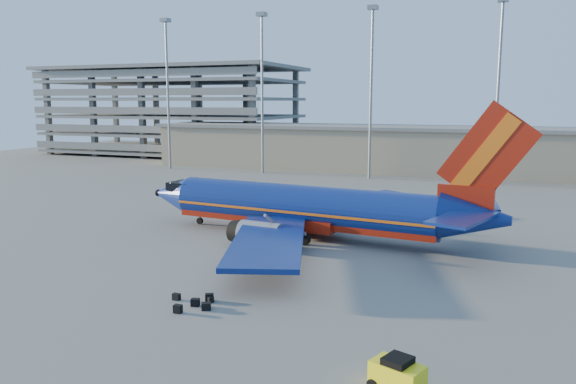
# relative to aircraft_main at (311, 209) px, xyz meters

# --- Properties ---
(ground) EXTENTS (220.00, 220.00, 0.00)m
(ground) POSITION_rel_aircraft_main_xyz_m (0.45, -2.27, -2.82)
(ground) COLOR slate
(ground) RESTS_ON ground
(terminal_building) EXTENTS (122.00, 16.00, 8.50)m
(terminal_building) POSITION_rel_aircraft_main_xyz_m (10.45, 55.73, 1.50)
(terminal_building) COLOR gray
(terminal_building) RESTS_ON ground
(parking_garage) EXTENTS (62.00, 32.00, 21.40)m
(parking_garage) POSITION_rel_aircraft_main_xyz_m (-61.55, 71.78, 8.91)
(parking_garage) COLOR slate
(parking_garage) RESTS_ON ground
(light_mast_row) EXTENTS (101.60, 1.60, 28.65)m
(light_mast_row) POSITION_rel_aircraft_main_xyz_m (5.45, 43.73, 14.73)
(light_mast_row) COLOR gray
(light_mast_row) RESTS_ON ground
(aircraft_main) EXTENTS (38.97, 37.35, 13.20)m
(aircraft_main) POSITION_rel_aircraft_main_xyz_m (0.00, 0.00, 0.00)
(aircraft_main) COLOR navy
(aircraft_main) RESTS_ON ground
(baggage_tug) EXTENTS (2.72, 2.17, 1.70)m
(baggage_tug) POSITION_rel_aircraft_main_xyz_m (13.34, -26.44, -1.93)
(baggage_tug) COLOR #FFF016
(baggage_tug) RESTS_ON ground
(luggage_pile) EXTENTS (3.38, 3.04, 0.53)m
(luggage_pile) POSITION_rel_aircraft_main_xyz_m (-0.80, -20.24, -2.58)
(luggage_pile) COLOR black
(luggage_pile) RESTS_ON ground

